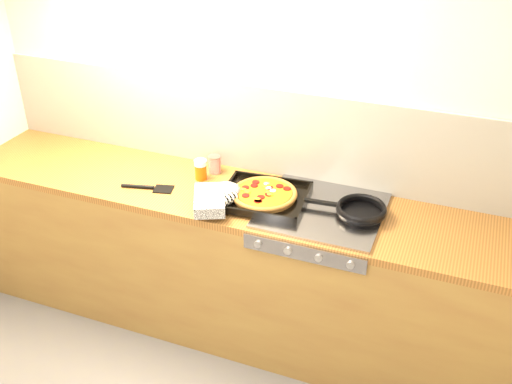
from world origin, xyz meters
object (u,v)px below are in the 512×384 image
at_px(tomato_can, 214,164).
at_px(juice_glass, 201,169).
at_px(pizza_on_tray, 249,195).
at_px(frying_pan, 360,210).

relative_size(tomato_can, juice_glass, 0.90).
xyz_separation_m(pizza_on_tray, tomato_can, (-0.31, 0.24, 0.01)).
relative_size(pizza_on_tray, frying_pan, 1.37).
height_order(pizza_on_tray, tomato_can, tomato_can).
bearing_deg(frying_pan, pizza_on_tray, -171.85).
height_order(tomato_can, juice_glass, juice_glass).
relative_size(frying_pan, juice_glass, 3.74).
height_order(frying_pan, juice_glass, juice_glass).
relative_size(pizza_on_tray, tomato_can, 5.70).
xyz_separation_m(pizza_on_tray, juice_glass, (-0.35, 0.14, 0.01)).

